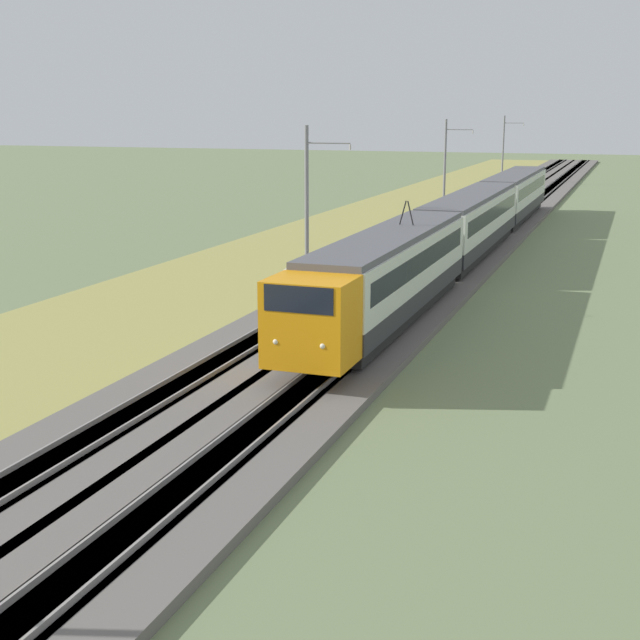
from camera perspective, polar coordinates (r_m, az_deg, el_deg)
The scene contains 9 objects.
ballast_main at distance 54.57m, azimuth 4.80°, elevation 3.77°, with size 240.00×4.40×0.30m.
ballast_adjacent at distance 53.69m, azimuth 8.95°, elevation 3.50°, with size 240.00×4.40×0.30m.
track_main at distance 54.56m, azimuth 4.80°, elevation 3.78°, with size 240.00×1.57×0.45m.
track_adjacent at distance 53.69m, azimuth 8.95°, elevation 3.51°, with size 240.00×1.57×0.45m.
grass_verge at distance 56.52m, azimuth -1.46°, elevation 4.05°, with size 240.00×13.55×0.12m.
passenger_train at distance 56.68m, azimuth 9.69°, elevation 6.32°, with size 59.87×2.91×5.19m.
catenary_mast_mid at distance 47.61m, azimuth -0.79°, elevation 7.50°, with size 0.22×2.56×8.36m.
catenary_mast_far at distance 81.55m, azimuth 8.03°, elevation 9.77°, with size 0.22×2.56×8.38m.
catenary_mast_distant at distance 116.31m, azimuth 11.66°, elevation 10.67°, with size 0.22×2.56×8.51m.
Camera 1 is at (-2.04, -13.75, 9.09)m, focal length 50.00 mm.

